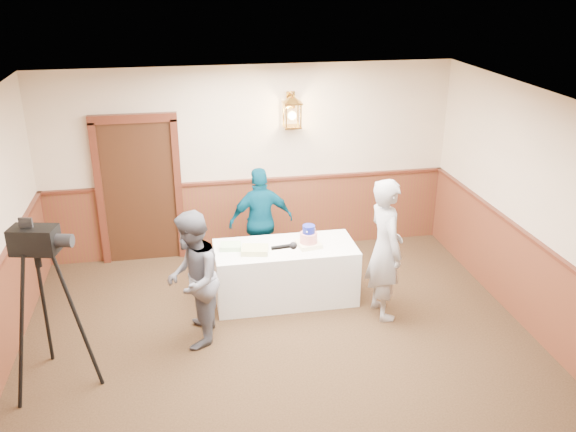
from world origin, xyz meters
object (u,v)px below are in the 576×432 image
at_px(baker, 385,249).
at_px(tv_camera_rig, 48,317).
at_px(sheet_cake_green, 231,246).
at_px(sheet_cake_yellow, 255,250).
at_px(assistant_p, 261,221).
at_px(tiered_cake, 309,238).
at_px(interviewer, 193,280).
at_px(display_table, 285,273).

bearing_deg(baker, tv_camera_rig, 95.87).
height_order(sheet_cake_green, tv_camera_rig, tv_camera_rig).
relative_size(sheet_cake_yellow, assistant_p, 0.21).
height_order(tiered_cake, sheet_cake_green, tiered_cake).
distance_m(sheet_cake_green, assistant_p, 0.91).
xyz_separation_m(sheet_cake_yellow, interviewer, (-0.79, -0.68, 0.02)).
distance_m(interviewer, tv_camera_rig, 1.55).
height_order(sheet_cake_green, assistant_p, assistant_p).
distance_m(display_table, baker, 1.37).
bearing_deg(interviewer, tiered_cake, 124.59).
distance_m(sheet_cake_green, tv_camera_rig, 2.39).
distance_m(sheet_cake_yellow, tv_camera_rig, 2.55).
xyz_separation_m(sheet_cake_yellow, sheet_cake_green, (-0.29, 0.17, -0.00)).
bearing_deg(tiered_cake, baker, -33.44).
xyz_separation_m(baker, assistant_p, (-1.31, 1.42, -0.12)).
bearing_deg(baker, assistant_p, 38.00).
xyz_separation_m(baker, tv_camera_rig, (-3.78, -0.71, -0.10)).
xyz_separation_m(display_table, tiered_cake, (0.29, -0.04, 0.49)).
height_order(display_table, tv_camera_rig, tv_camera_rig).
relative_size(interviewer, baker, 0.90).
bearing_deg(sheet_cake_green, assistant_p, 56.93).
bearing_deg(assistant_p, baker, 126.79).
height_order(sheet_cake_yellow, tv_camera_rig, tv_camera_rig).
xyz_separation_m(display_table, interviewer, (-1.19, -0.78, 0.43)).
bearing_deg(sheet_cake_yellow, baker, -17.66).
xyz_separation_m(sheet_cake_yellow, assistant_p, (0.21, 0.93, -0.01)).
distance_m(tiered_cake, tv_camera_rig, 3.21).
bearing_deg(tiered_cake, sheet_cake_yellow, -175.01).
distance_m(display_table, interviewer, 1.49).
relative_size(interviewer, assistant_p, 1.04).
height_order(sheet_cake_yellow, assistant_p, assistant_p).
relative_size(baker, tv_camera_rig, 1.01).
relative_size(interviewer, tv_camera_rig, 0.90).
bearing_deg(assistant_p, tv_camera_rig, 34.82).
relative_size(display_table, assistant_p, 1.17).
bearing_deg(tiered_cake, sheet_cake_green, 173.87).
distance_m(sheet_cake_yellow, interviewer, 1.04).
relative_size(tiered_cake, interviewer, 0.20).
height_order(sheet_cake_yellow, baker, baker).
bearing_deg(interviewer, sheet_cake_yellow, 138.78).
bearing_deg(sheet_cake_green, display_table, -5.22).
bearing_deg(display_table, interviewer, -146.76).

